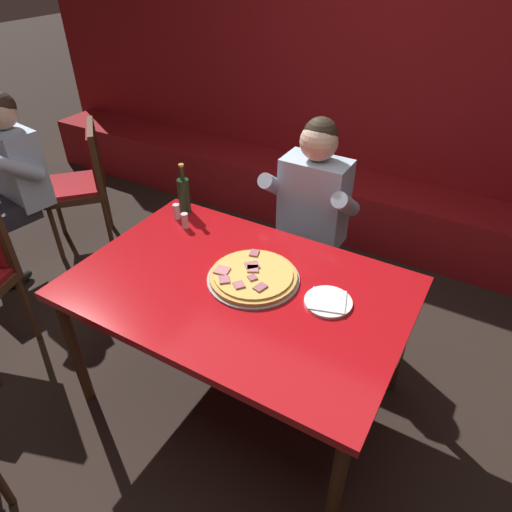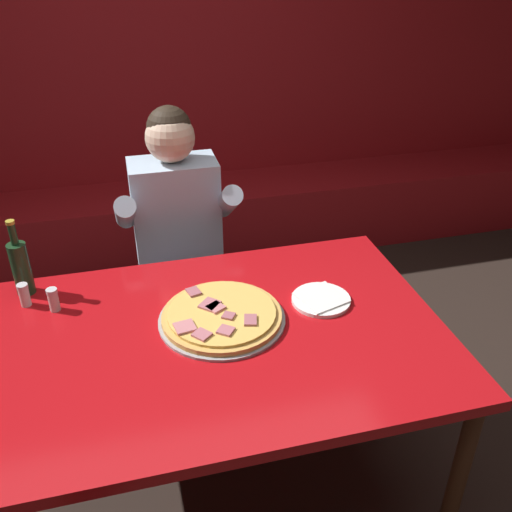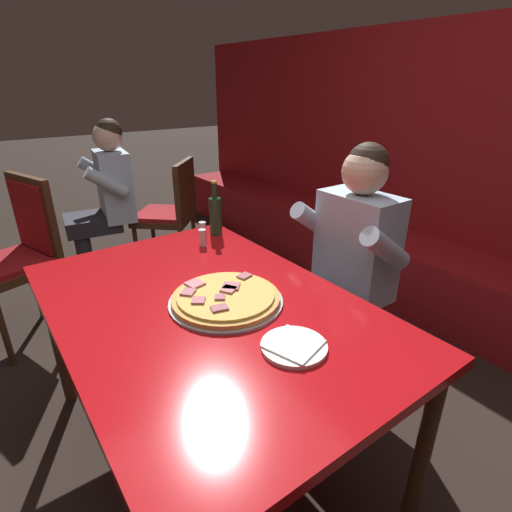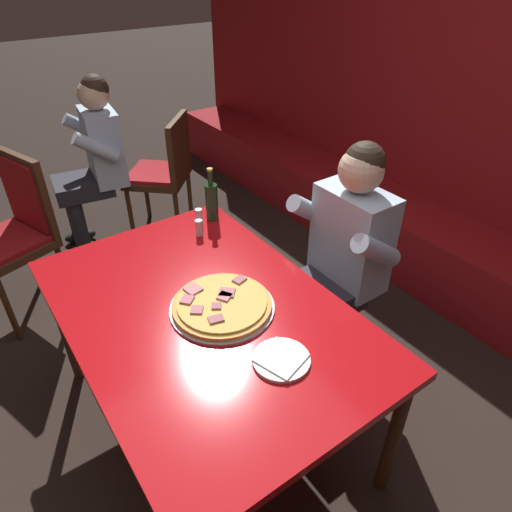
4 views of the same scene
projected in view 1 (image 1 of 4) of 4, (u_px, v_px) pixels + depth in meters
The scene contains 12 objects.
ground_plane at pixel (241, 390), 2.53m from camera, with size 24.00×24.00×0.00m, color black.
booth_wall_panel at pixel (388, 109), 3.50m from camera, with size 6.80×0.16×1.90m, color maroon.
booth_bench at pixel (361, 209), 3.70m from camera, with size 6.46×0.48×0.46m, color maroon.
main_dining_table at pixel (239, 296), 2.12m from camera, with size 1.52×1.01×0.76m.
pizza at pixel (253, 276), 2.11m from camera, with size 0.43×0.43×0.05m.
plate_white_paper at pixel (328, 302), 1.98m from camera, with size 0.21×0.21×0.02m.
beer_bottle at pixel (184, 194), 2.56m from camera, with size 0.07×0.07×0.29m.
shaker_oregano at pixel (177, 212), 2.54m from camera, with size 0.04×0.04×0.09m.
shaker_parmesan at pixel (185, 221), 2.46m from camera, with size 0.04×0.04×0.09m.
diner_seated_blue_shirt at pixel (307, 219), 2.66m from camera, with size 0.53×0.53×1.27m.
dining_chair_far_right at pixel (84, 178), 3.43m from camera, with size 0.62×0.62×0.94m.
diner_standing_companion at pixel (9, 181), 3.05m from camera, with size 0.57×0.58×1.27m.
Camera 1 is at (0.88, -1.35, 2.08)m, focal length 32.00 mm.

